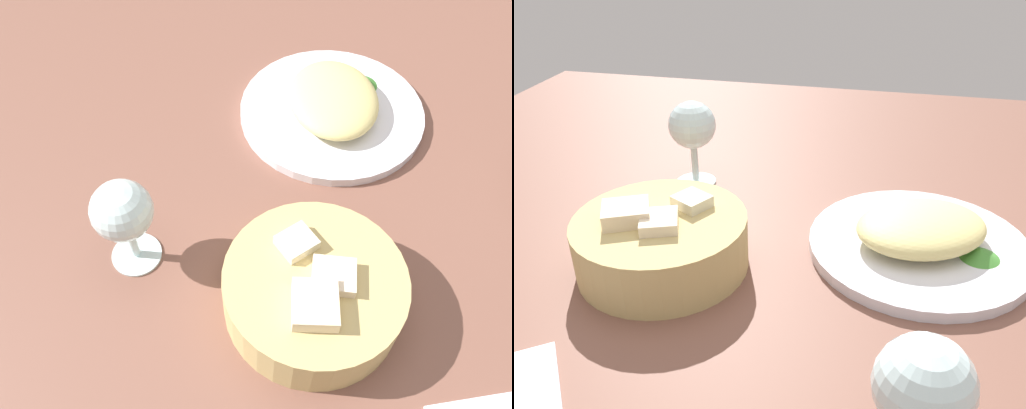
% 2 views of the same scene
% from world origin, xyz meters
% --- Properties ---
extents(ground_plane, '(1.40, 1.40, 0.02)m').
position_xyz_m(ground_plane, '(0.00, 0.00, -0.01)').
color(ground_plane, brown).
extents(plate, '(0.26, 0.26, 0.01)m').
position_xyz_m(plate, '(-0.16, -0.06, 0.01)').
color(plate, white).
rests_on(plate, ground_plane).
extents(omelette, '(0.20, 0.19, 0.04)m').
position_xyz_m(omelette, '(-0.16, -0.06, 0.03)').
color(omelette, '#E1D281').
rests_on(omelette, plate).
extents(lettuce_garnish, '(0.05, 0.05, 0.01)m').
position_xyz_m(lettuce_garnish, '(-0.22, -0.04, 0.02)').
color(lettuce_garnish, '#428932').
rests_on(lettuce_garnish, plate).
extents(bread_basket, '(0.20, 0.20, 0.08)m').
position_xyz_m(bread_basket, '(0.13, 0.03, 0.03)').
color(bread_basket, tan).
rests_on(bread_basket, ground_plane).
extents(wine_glass_near, '(0.07, 0.07, 0.13)m').
position_xyz_m(wine_glass_near, '(0.17, -0.18, 0.09)').
color(wine_glass_near, silver).
rests_on(wine_glass_near, ground_plane).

